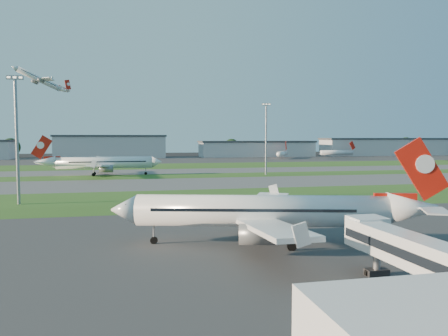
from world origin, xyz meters
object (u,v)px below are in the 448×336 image
object	(u,v)px
light_mast_centre	(266,134)
light_mast_west	(17,131)
mini_jet_far	(337,152)
mini_jet_near	(283,153)
airliner_parked	(263,212)
airliner_taxiing	(104,163)

from	to	relation	value
light_mast_centre	light_mast_west	bearing A→B (deg)	-141.34
mini_jet_far	mini_jet_near	bearing A→B (deg)	-175.87
light_mast_west	light_mast_centre	bearing A→B (deg)	38.66
airliner_parked	mini_jet_near	world-z (taller)	airliner_parked
mini_jet_near	light_mast_centre	size ratio (longest dim) A/B	0.99
airliner_taxiing	light_mast_west	bearing A→B (deg)	77.21
airliner_taxiing	mini_jet_near	xyz separation A→B (m)	(105.70, 107.14, -1.21)
mini_jet_far	light_mast_centre	size ratio (longest dim) A/B	1.10
mini_jet_near	airliner_parked	bearing A→B (deg)	-170.40
airliner_parked	light_mast_west	distance (m)	58.12
mini_jet_near	mini_jet_far	bearing A→B (deg)	-46.46
mini_jet_far	airliner_taxiing	bearing A→B (deg)	-151.13
mini_jet_far	light_mast_west	distance (m)	245.24
mini_jet_near	mini_jet_far	size ratio (longest dim) A/B	0.90
airliner_parked	mini_jet_far	distance (m)	257.72
airliner_parked	airliner_taxiing	distance (m)	111.41
mini_jet_near	mini_jet_far	world-z (taller)	same
airliner_taxiing	light_mast_west	xyz separation A→B (m)	(-12.96, -66.09, 10.32)
airliner_taxiing	mini_jet_far	bearing A→B (deg)	-143.45
mini_jet_far	light_mast_west	size ratio (longest dim) A/B	1.10
airliner_parked	mini_jet_far	xyz separation A→B (m)	(123.76, 226.06, -0.96)
mini_jet_near	light_mast_centre	bearing A→B (deg)	-172.50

